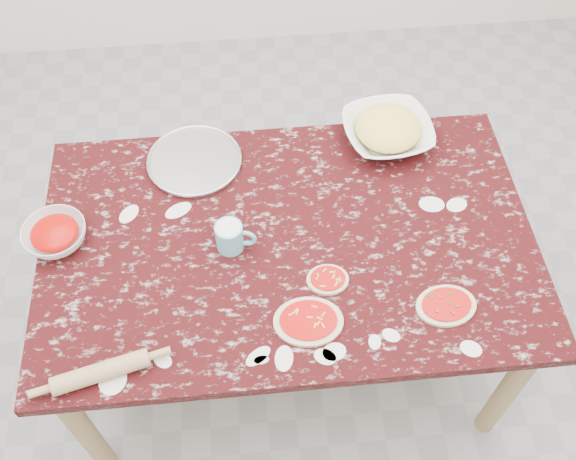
# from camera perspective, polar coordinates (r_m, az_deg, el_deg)

# --- Properties ---
(ground) EXTENTS (4.00, 4.00, 0.00)m
(ground) POSITION_cam_1_polar(r_m,az_deg,el_deg) (2.74, 0.00, -9.79)
(ground) COLOR gray
(worktable) EXTENTS (1.60, 1.00, 0.75)m
(worktable) POSITION_cam_1_polar(r_m,az_deg,el_deg) (2.16, 0.00, -2.05)
(worktable) COLOR black
(worktable) RESTS_ON ground
(pizza_tray) EXTENTS (0.35, 0.35, 0.01)m
(pizza_tray) POSITION_cam_1_polar(r_m,az_deg,el_deg) (2.32, -8.23, 6.02)
(pizza_tray) COLOR #B2B2B7
(pizza_tray) RESTS_ON worktable
(sauce_bowl) EXTENTS (0.27, 0.27, 0.06)m
(sauce_bowl) POSITION_cam_1_polar(r_m,az_deg,el_deg) (2.19, -19.78, -0.43)
(sauce_bowl) COLOR white
(sauce_bowl) RESTS_ON worktable
(cheese_bowl) EXTENTS (0.35, 0.35, 0.08)m
(cheese_bowl) POSITION_cam_1_polar(r_m,az_deg,el_deg) (2.37, 8.72, 8.51)
(cheese_bowl) COLOR white
(cheese_bowl) RESTS_ON worktable
(flour_mug) EXTENTS (0.13, 0.09, 0.10)m
(flour_mug) POSITION_cam_1_polar(r_m,az_deg,el_deg) (2.04, -5.07, -0.58)
(flour_mug) COLOR #66B8CC
(flour_mug) RESTS_ON worktable
(pizza_left) EXTENTS (0.22, 0.17, 0.02)m
(pizza_left) POSITION_cam_1_polar(r_m,az_deg,el_deg) (1.93, 1.80, -8.04)
(pizza_left) COLOR beige
(pizza_left) RESTS_ON worktable
(pizza_mid) EXTENTS (0.13, 0.11, 0.02)m
(pizza_mid) POSITION_cam_1_polar(r_m,az_deg,el_deg) (2.01, 3.52, -4.37)
(pizza_mid) COLOR beige
(pizza_mid) RESTS_ON worktable
(pizza_right) EXTENTS (0.20, 0.16, 0.02)m
(pizza_right) POSITION_cam_1_polar(r_m,az_deg,el_deg) (2.01, 13.74, -6.48)
(pizza_right) COLOR beige
(pizza_right) RESTS_ON worktable
(rolling_pin) EXTENTS (0.28, 0.12, 0.05)m
(rolling_pin) POSITION_cam_1_polar(r_m,az_deg,el_deg) (1.91, -16.14, -11.91)
(rolling_pin) COLOR tan
(rolling_pin) RESTS_ON worktable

